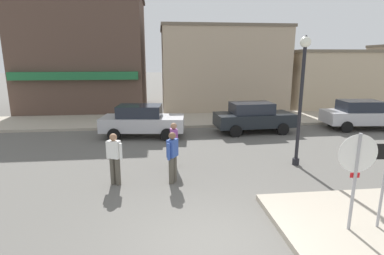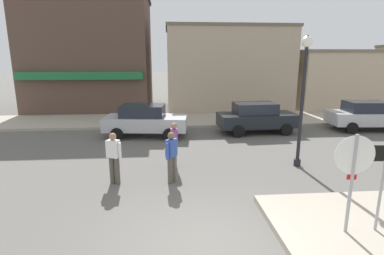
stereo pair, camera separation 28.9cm
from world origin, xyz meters
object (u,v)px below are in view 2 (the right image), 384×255
object	(u,v)px
lamp_post	(304,83)
parked_car_second	(257,117)
stop_sign	(353,171)
pedestrian_crossing_near	(172,156)
pedestrian_crossing_far	(174,144)
parked_car_nearest	(145,120)
pedestrian_kerb_side	(114,157)
parked_car_third	(367,115)
one_way_sign	(382,179)

from	to	relation	value
lamp_post	parked_car_second	bearing A→B (deg)	90.41
stop_sign	pedestrian_crossing_near	size ratio (longest dim) A/B	1.43
lamp_post	pedestrian_crossing_far	bearing A→B (deg)	176.96
parked_car_second	parked_car_nearest	bearing A→B (deg)	-177.23
lamp_post	pedestrian_crossing_far	xyz separation A→B (m)	(-4.41, 0.23, -2.09)
pedestrian_crossing_far	pedestrian_kerb_side	world-z (taller)	same
parked_car_nearest	parked_car_second	size ratio (longest dim) A/B	1.02
stop_sign	pedestrian_crossing_near	world-z (taller)	stop_sign
pedestrian_crossing_far	lamp_post	bearing A→B (deg)	-3.04
pedestrian_crossing_far	pedestrian_kerb_side	size ratio (longest dim) A/B	1.00
parked_car_third	pedestrian_crossing_far	distance (m)	11.52
parked_car_second	pedestrian_kerb_side	size ratio (longest dim) A/B	2.55
parked_car_second	parked_car_third	bearing A→B (deg)	0.59
pedestrian_crossing_far	pedestrian_kerb_side	distance (m)	2.27
parked_car_second	parked_car_third	xyz separation A→B (m)	(6.08, 0.06, 0.00)
one_way_sign	parked_car_second	distance (m)	9.40
parked_car_nearest	parked_car_third	distance (m)	11.78
parked_car_nearest	pedestrian_crossing_far	bearing A→B (deg)	-73.59
one_way_sign	parked_car_nearest	size ratio (longest dim) A/B	0.50
pedestrian_crossing_far	parked_car_third	bearing A→B (deg)	24.82
one_way_sign	parked_car_third	world-z (taller)	one_way_sign
stop_sign	pedestrian_kerb_side	bearing A→B (deg)	148.43
lamp_post	parked_car_third	xyz separation A→B (m)	(6.05, 5.07, -2.15)
parked_car_second	pedestrian_kerb_side	bearing A→B (deg)	-135.77
parked_car_nearest	parked_car_second	bearing A→B (deg)	2.77
parked_car_second	parked_car_third	distance (m)	6.08
one_way_sign	parked_car_second	bearing A→B (deg)	89.18
stop_sign	one_way_sign	bearing A→B (deg)	1.11
stop_sign	parked_car_second	distance (m)	9.46
pedestrian_crossing_near	pedestrian_kerb_side	world-z (taller)	same
parked_car_second	pedestrian_kerb_side	world-z (taller)	pedestrian_kerb_side
pedestrian_crossing_near	parked_car_third	bearing A→B (deg)	30.30
lamp_post	parked_car_third	size ratio (longest dim) A/B	1.10
one_way_sign	pedestrian_crossing_far	distance (m)	6.28
pedestrian_crossing_far	parked_car_second	bearing A→B (deg)	47.50
one_way_sign	parked_car_second	size ratio (longest dim) A/B	0.51
one_way_sign	parked_car_third	size ratio (longest dim) A/B	0.51
pedestrian_kerb_side	parked_car_nearest	bearing A→B (deg)	84.71
stop_sign	pedestrian_kerb_side	xyz separation A→B (m)	(-5.41, 3.33, -0.65)
stop_sign	pedestrian_crossing_far	xyz separation A→B (m)	(-3.55, 4.62, -0.65)
pedestrian_crossing_near	pedestrian_kerb_side	bearing A→B (deg)	178.52
parked_car_nearest	pedestrian_crossing_near	size ratio (longest dim) A/B	2.59
stop_sign	one_way_sign	world-z (taller)	stop_sign
lamp_post	parked_car_nearest	distance (m)	7.74
parked_car_second	pedestrian_crossing_near	xyz separation A→B (m)	(-4.49, -6.11, 0.06)
stop_sign	parked_car_nearest	distance (m)	10.36
parked_car_third	pedestrian_crossing_far	world-z (taller)	pedestrian_crossing_far
stop_sign	parked_car_third	bearing A→B (deg)	53.88
pedestrian_crossing_near	pedestrian_crossing_far	world-z (taller)	same
stop_sign	parked_car_nearest	world-z (taller)	stop_sign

